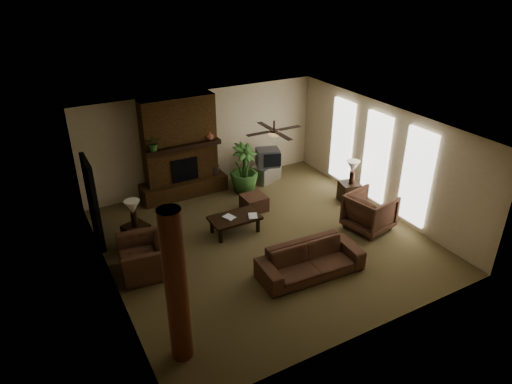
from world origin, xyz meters
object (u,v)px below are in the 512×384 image
lamp_left (133,209)px  ottoman (254,203)px  floor_plant (244,179)px  coffee_table (235,219)px  tv_stand (266,172)px  lamp_right (353,168)px  floor_vase (213,174)px  sofa (311,256)px  side_table_right (349,192)px  side_table_left (137,236)px  armchair_right (370,210)px  log_column (176,288)px  armchair_left (144,252)px

lamp_left → ottoman: bearing=4.5°
floor_plant → coffee_table: bearing=-123.4°
tv_stand → lamp_right: bearing=-81.9°
tv_stand → floor_vase: (-1.60, 0.31, 0.18)m
sofa → side_table_right: sofa is taller
side_table_right → side_table_left: bearing=173.9°
tv_stand → floor_vase: floor_vase is taller
floor_vase → floor_plant: 0.93m
tv_stand → floor_vase: 1.64m
ottoman → floor_vase: (-0.40, 1.72, 0.23)m
sofa → side_table_left: sofa is taller
side_table_right → ottoman: bearing=161.6°
armchair_right → side_table_left: 5.58m
log_column → ottoman: bearing=47.9°
coffee_table → side_table_left: 2.31m
floor_plant → side_table_right: (2.24, -1.91, -0.12)m
armchair_right → ottoman: size_ratio=1.71×
ottoman → floor_plant: size_ratio=0.42×
floor_vase → side_table_right: size_ratio=1.40×
floor_plant → side_table_right: floor_plant is taller
lamp_right → log_column: bearing=-153.7°
lamp_left → tv_stand: bearing=20.7°
coffee_table → lamp_right: bearing=-1.4°
coffee_table → lamp_left: bearing=166.8°
log_column → coffee_table: (2.50, 3.04, -1.03)m
side_table_left → sofa: bearing=-43.7°
armchair_left → side_table_right: bearing=101.1°
sofa → coffee_table: 2.32m
armchair_right → lamp_right: lamp_right is taller
side_table_left → lamp_right: bearing=-6.3°
armchair_left → floor_plant: armchair_left is taller
floor_vase → floor_plant: (0.66, -0.66, -0.03)m
coffee_table → floor_vase: bearing=77.5°
sofa → lamp_right: bearing=40.2°
side_table_right → floor_plant: bearing=139.7°
tv_stand → side_table_left: (-4.40, -1.64, 0.03)m
floor_plant → side_table_left: size_ratio=2.60×
coffee_table → lamp_right: size_ratio=1.85×
log_column → coffee_table: bearing=50.6°
floor_plant → armchair_left: bearing=-146.9°
armchair_right → tv_stand: bearing=1.3°
tv_stand → floor_vase: size_ratio=1.10×
armchair_right → lamp_left: size_ratio=1.58×
side_table_right → lamp_right: bearing=-48.8°
armchair_left → floor_vase: 4.19m
floor_plant → tv_stand: bearing=20.4°
side_table_right → floor_vase: bearing=138.6°
armchair_left → floor_vase: armchair_left is taller
lamp_left → coffee_table: bearing=-13.2°
lamp_right → floor_plant: bearing=139.6°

